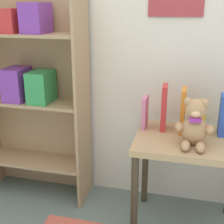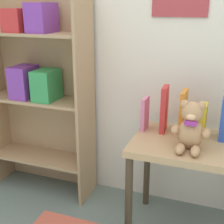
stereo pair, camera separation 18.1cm
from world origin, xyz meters
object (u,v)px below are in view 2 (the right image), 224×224
bookshelf_side (39,85)px  book_standing_red (164,109)px  book_standing_pink (145,114)px  book_standing_yellow (203,120)px  display_table (188,158)px  teddy_bear (191,128)px  book_standing_orange (183,113)px  book_standing_blue (224,119)px

bookshelf_side → book_standing_red: bearing=-5.1°
book_standing_pink → book_standing_red: bearing=9.7°
book_standing_yellow → book_standing_pink: bearing=-176.7°
display_table → teddy_bear: bearing=-82.8°
bookshelf_side → display_table: bearing=-10.1°
bookshelf_side → book_standing_red: size_ratio=5.11×
bookshelf_side → book_standing_pink: size_ratio=7.02×
teddy_bear → book_standing_orange: 0.19m
book_standing_pink → book_standing_orange: (0.21, 0.00, 0.03)m
book_standing_red → book_standing_blue: size_ratio=1.13×
display_table → teddy_bear: size_ratio=2.36×
book_standing_pink → book_standing_red: book_standing_red is taller
book_standing_red → book_standing_orange: book_standing_red is taller
book_standing_orange → book_standing_yellow: bearing=7.8°
book_standing_pink → book_standing_orange: book_standing_orange is taller
bookshelf_side → book_standing_yellow: bearing=-4.2°
book_standing_blue → book_standing_yellow: bearing=178.6°
book_standing_orange → display_table: bearing=-58.1°
teddy_bear → book_standing_pink: (-0.28, 0.18, -0.02)m
book_standing_orange → book_standing_yellow: size_ratio=1.37×
teddy_bear → book_standing_blue: size_ratio=1.09×
display_table → book_standing_orange: 0.24m
teddy_bear → book_standing_red: (-0.17, 0.19, 0.02)m
bookshelf_side → book_standing_pink: 0.76m
book_standing_yellow → book_standing_blue: bearing=-1.5°
teddy_bear → book_standing_orange: same height
book_standing_orange → book_standing_yellow: 0.11m
book_standing_blue → display_table: bearing=-147.6°
book_standing_red → book_standing_yellow: (0.21, -0.00, -0.04)m
display_table → teddy_bear: teddy_bear is taller
display_table → book_standing_blue: (0.16, 0.10, 0.21)m
book_standing_pink → bookshelf_side: bearing=175.0°
bookshelf_side → teddy_bear: bookshelf_side is taller
display_table → bookshelf_side: bearing=169.9°
book_standing_red → book_standing_orange: size_ratio=1.04×
book_standing_blue → book_standing_pink: bearing=-177.8°
teddy_bear → book_standing_pink: bearing=147.7°
book_standing_red → book_standing_blue: 0.32m
display_table → book_standing_blue: size_ratio=2.57×
bookshelf_side → book_standing_pink: bookshelf_side is taller
book_standing_yellow → book_standing_blue: (0.11, -0.00, 0.02)m
book_standing_red → teddy_bear: bearing=-50.2°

